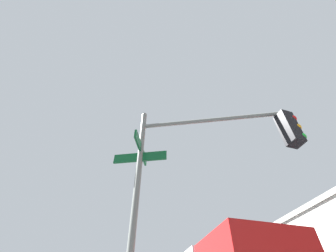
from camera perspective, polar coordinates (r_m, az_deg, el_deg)
The scene contains 1 object.
traffic_signal_near at distance 4.55m, azimuth 11.39°, elevation -8.06°, with size 1.95×3.51×5.06m.
Camera 1 is at (-2.71, -7.49, 1.05)m, focal length 24.45 mm.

